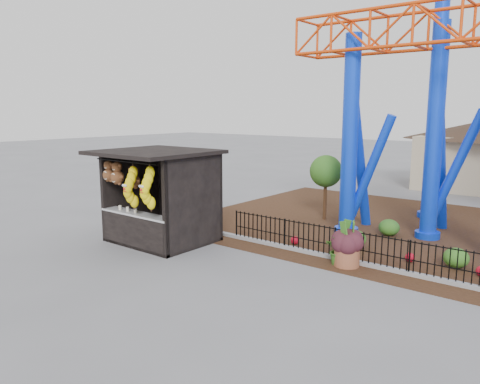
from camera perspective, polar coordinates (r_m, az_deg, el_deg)
The scene contains 9 objects.
ground at distance 13.51m, azimuth -4.55°, elevation -9.17°, with size 120.00×120.00×0.00m, color slate.
mulch_bed at distance 18.46m, azimuth 22.57°, elevation -4.67°, with size 18.00×12.00×0.02m, color #331E11.
curb at distance 13.88m, azimuth 16.69°, elevation -8.80°, with size 18.00×0.18×0.12m, color gray.
prize_booth at distance 15.83m, azimuth -10.28°, elevation -0.75°, with size 3.50×3.40×3.12m.
picket_fence at distance 13.46m, azimuth 20.36°, elevation -7.62°, with size 12.20×0.06×1.00m, color black, non-canonical shape.
terracotta_planter at distance 13.83m, azimuth 12.88°, elevation -7.59°, with size 0.72×0.72×0.62m, color brown.
planter_foliage at distance 13.66m, azimuth 12.98°, elevation -5.07°, with size 0.70×0.70×0.64m, color #38161E.
potted_plant at distance 13.85m, azimuth 12.14°, elevation -6.97°, with size 0.80×0.69×0.89m, color #234D16.
landscaping at distance 15.67m, azimuth 21.93°, elevation -6.12°, with size 8.34×3.57×0.58m.
Camera 1 is at (8.78, -9.28, 4.41)m, focal length 35.00 mm.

